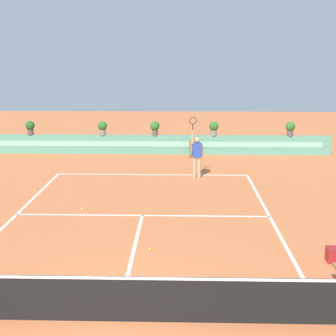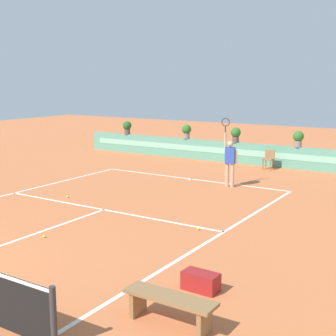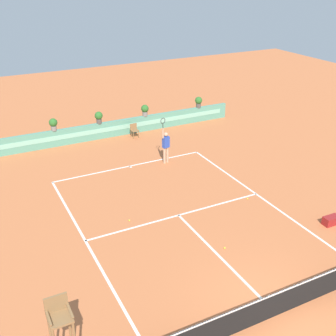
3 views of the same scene
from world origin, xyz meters
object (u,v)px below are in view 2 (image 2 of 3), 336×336
at_px(tennis_ball_near_baseline, 68,197).
at_px(potted_plant_left, 187,131).
at_px(tennis_player, 230,159).
at_px(ball_kid_chair, 269,159).
at_px(gear_bag, 201,281).
at_px(tennis_ball_by_sideline, 198,229).
at_px(tennis_ball_mid_court, 44,236).
at_px(potted_plant_far_left, 127,127).
at_px(potted_plant_right, 298,138).
at_px(bench_courtside, 170,303).
at_px(potted_plant_centre, 236,134).

height_order(tennis_ball_near_baseline, potted_plant_left, potted_plant_left).
bearing_deg(tennis_player, ball_kid_chair, 90.71).
height_order(gear_bag, tennis_ball_by_sideline, gear_bag).
height_order(tennis_ball_mid_court, tennis_ball_by_sideline, same).
height_order(gear_bag, tennis_ball_near_baseline, gear_bag).
bearing_deg(tennis_player, gear_bag, -68.31).
distance_m(gear_bag, potted_plant_far_left, 18.00).
bearing_deg(potted_plant_left, tennis_ball_by_sideline, -58.31).
bearing_deg(potted_plant_far_left, potted_plant_right, 0.00).
relative_size(gear_bag, potted_plant_right, 0.97).
relative_size(bench_courtside, gear_bag, 2.29).
height_order(tennis_ball_near_baseline, potted_plant_far_left, potted_plant_far_left).
distance_m(tennis_player, potted_plant_left, 6.89).
bearing_deg(bench_courtside, tennis_ball_near_baseline, 144.34).
bearing_deg(potted_plant_right, potted_plant_left, 180.00).
xyz_separation_m(tennis_ball_by_sideline, potted_plant_centre, (-3.57, 10.21, 1.38)).
distance_m(ball_kid_chair, tennis_ball_near_baseline, 9.57).
distance_m(potted_plant_centre, potted_plant_right, 3.04).
bearing_deg(tennis_ball_by_sideline, potted_plant_right, 92.95).
distance_m(tennis_player, potted_plant_far_left, 9.90).
bearing_deg(potted_plant_right, tennis_ball_by_sideline, -87.05).
xyz_separation_m(tennis_ball_by_sideline, potted_plant_right, (-0.53, 10.21, 1.38)).
bearing_deg(tennis_ball_near_baseline, tennis_ball_mid_court, -53.85).
relative_size(potted_plant_centre, potted_plant_right, 1.00).
distance_m(potted_plant_far_left, potted_plant_right, 9.57).
relative_size(tennis_player, tennis_ball_by_sideline, 38.01).
height_order(tennis_player, tennis_ball_by_sideline, tennis_player).
xyz_separation_m(ball_kid_chair, tennis_ball_near_baseline, (-3.91, -8.72, -0.44)).
distance_m(gear_bag, potted_plant_centre, 14.53).
bearing_deg(tennis_ball_mid_court, tennis_player, 79.38).
bearing_deg(tennis_ball_near_baseline, potted_plant_far_left, 115.89).
distance_m(bench_courtside, tennis_player, 10.53).
bearing_deg(ball_kid_chair, potted_plant_centre, 159.66).
bearing_deg(ball_kid_chair, potted_plant_right, 34.38).
xyz_separation_m(bench_courtside, potted_plant_far_left, (-12.11, 14.86, 1.04)).
relative_size(bench_courtside, tennis_ball_by_sideline, 23.53).
bearing_deg(ball_kid_chair, tennis_ball_by_sideline, -80.44).
xyz_separation_m(bench_courtside, tennis_ball_near_baseline, (-7.53, 5.40, -0.34)).
bearing_deg(potted_plant_centre, tennis_ball_by_sideline, -70.73).
xyz_separation_m(tennis_player, potted_plant_left, (-4.76, 4.97, 0.36)).
height_order(bench_courtside, potted_plant_centre, potted_plant_centre).
distance_m(bench_courtside, tennis_ball_by_sideline, 5.08).
bearing_deg(tennis_ball_mid_court, potted_plant_far_left, 118.82).
bearing_deg(tennis_player, tennis_ball_near_baseline, -131.47).
xyz_separation_m(tennis_player, potted_plant_far_left, (-8.55, 4.97, 0.36)).
distance_m(gear_bag, potted_plant_right, 13.70).
bearing_deg(potted_plant_centre, potted_plant_far_left, 180.00).
bearing_deg(potted_plant_far_left, tennis_ball_by_sideline, -45.33).
bearing_deg(potted_plant_left, ball_kid_chair, -8.83).
distance_m(gear_bag, tennis_ball_near_baseline, 8.34).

